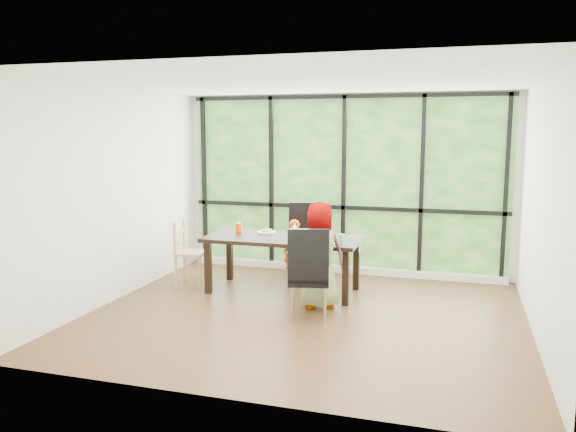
# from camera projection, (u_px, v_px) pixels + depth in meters

# --- Properties ---
(ground) EXTENTS (5.00, 5.00, 0.00)m
(ground) POSITION_uv_depth(u_px,v_px,m) (305.00, 315.00, 6.76)
(ground) COLOR black
(ground) RESTS_ON ground
(back_wall) EXTENTS (5.00, 0.00, 5.00)m
(back_wall) POSITION_uv_depth(u_px,v_px,m) (344.00, 184.00, 8.69)
(back_wall) COLOR silver
(back_wall) RESTS_ON ground
(foliage_backdrop) EXTENTS (4.80, 0.02, 2.65)m
(foliage_backdrop) POSITION_uv_depth(u_px,v_px,m) (344.00, 184.00, 8.67)
(foliage_backdrop) COLOR #174817
(foliage_backdrop) RESTS_ON back_wall
(window_mullions) EXTENTS (4.80, 0.06, 2.65)m
(window_mullions) POSITION_uv_depth(u_px,v_px,m) (344.00, 184.00, 8.63)
(window_mullions) COLOR black
(window_mullions) RESTS_ON back_wall
(window_sill) EXTENTS (4.80, 0.12, 0.10)m
(window_sill) POSITION_uv_depth(u_px,v_px,m) (342.00, 269.00, 8.79)
(window_sill) COLOR silver
(window_sill) RESTS_ON ground
(dining_table) EXTENTS (2.08, 0.99, 0.75)m
(dining_table) POSITION_uv_depth(u_px,v_px,m) (283.00, 264.00, 7.70)
(dining_table) COLOR black
(dining_table) RESTS_ON ground
(chair_window_leather) EXTENTS (0.55, 0.55, 1.08)m
(chair_window_leather) POSITION_uv_depth(u_px,v_px,m) (303.00, 240.00, 8.56)
(chair_window_leather) COLOR black
(chair_window_leather) RESTS_ON ground
(chair_interior_leather) EXTENTS (0.55, 0.55, 1.08)m
(chair_interior_leather) POSITION_uv_depth(u_px,v_px,m) (309.00, 272.00, 6.59)
(chair_interior_leather) COLOR black
(chair_interior_leather) RESTS_ON ground
(chair_end_beech) EXTENTS (0.44, 0.46, 0.90)m
(chair_end_beech) POSITION_uv_depth(u_px,v_px,m) (192.00, 253.00, 8.05)
(chair_end_beech) COLOR tan
(chair_end_beech) RESTS_ON ground
(child_toddler) EXTENTS (0.35, 0.24, 0.90)m
(child_toddler) POSITION_uv_depth(u_px,v_px,m) (295.00, 251.00, 8.23)
(child_toddler) COLOR #F04610
(child_toddler) RESTS_ON ground
(child_older) EXTENTS (0.75, 0.62, 1.31)m
(child_older) POSITION_uv_depth(u_px,v_px,m) (318.00, 255.00, 6.98)
(child_older) COLOR slate
(child_older) RESTS_ON ground
(placemat) EXTENTS (0.47, 0.35, 0.01)m
(placemat) POSITION_uv_depth(u_px,v_px,m) (319.00, 242.00, 7.29)
(placemat) COLOR tan
(placemat) RESTS_ON dining_table
(plate_far) EXTENTS (0.25, 0.25, 0.02)m
(plate_far) POSITION_uv_depth(u_px,v_px,m) (266.00, 232.00, 7.95)
(plate_far) COLOR white
(plate_far) RESTS_ON dining_table
(plate_near) EXTENTS (0.27, 0.27, 0.02)m
(plate_near) POSITION_uv_depth(u_px,v_px,m) (317.00, 242.00, 7.27)
(plate_near) COLOR white
(plate_near) RESTS_ON dining_table
(orange_cup) EXTENTS (0.08, 0.08, 0.13)m
(orange_cup) POSITION_uv_depth(u_px,v_px,m) (238.00, 228.00, 7.98)
(orange_cup) COLOR #FF4503
(orange_cup) RESTS_ON dining_table
(green_cup) EXTENTS (0.08, 0.08, 0.12)m
(green_cup) POSITION_uv_depth(u_px,v_px,m) (339.00, 239.00, 7.16)
(green_cup) COLOR green
(green_cup) RESTS_ON dining_table
(tissue_box) EXTENTS (0.12, 0.12, 0.11)m
(tissue_box) POSITION_uv_depth(u_px,v_px,m) (295.00, 236.00, 7.43)
(tissue_box) COLOR tan
(tissue_box) RESTS_ON dining_table
(crepe_rolls_far) EXTENTS (0.15, 0.12, 0.04)m
(crepe_rolls_far) POSITION_uv_depth(u_px,v_px,m) (266.00, 230.00, 7.94)
(crepe_rolls_far) COLOR tan
(crepe_rolls_far) RESTS_ON plate_far
(crepe_rolls_near) EXTENTS (0.10, 0.12, 0.04)m
(crepe_rolls_near) POSITION_uv_depth(u_px,v_px,m) (317.00, 240.00, 7.26)
(crepe_rolls_near) COLOR tan
(crepe_rolls_near) RESTS_ON plate_near
(straw_white) EXTENTS (0.01, 0.04, 0.20)m
(straw_white) POSITION_uv_depth(u_px,v_px,m) (238.00, 220.00, 7.97)
(straw_white) COLOR white
(straw_white) RESTS_ON orange_cup
(straw_pink) EXTENTS (0.01, 0.04, 0.20)m
(straw_pink) POSITION_uv_depth(u_px,v_px,m) (340.00, 231.00, 7.15)
(straw_pink) COLOR pink
(straw_pink) RESTS_ON green_cup
(tissue) EXTENTS (0.12, 0.12, 0.11)m
(tissue) POSITION_uv_depth(u_px,v_px,m) (295.00, 228.00, 7.42)
(tissue) COLOR white
(tissue) RESTS_ON tissue_box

